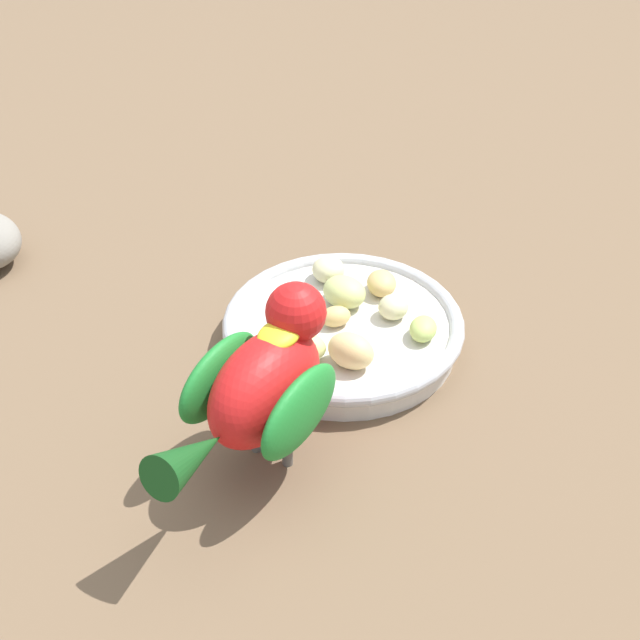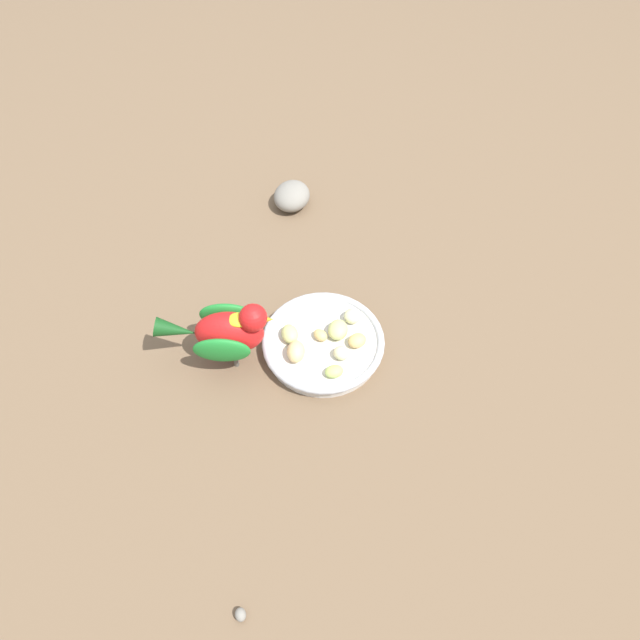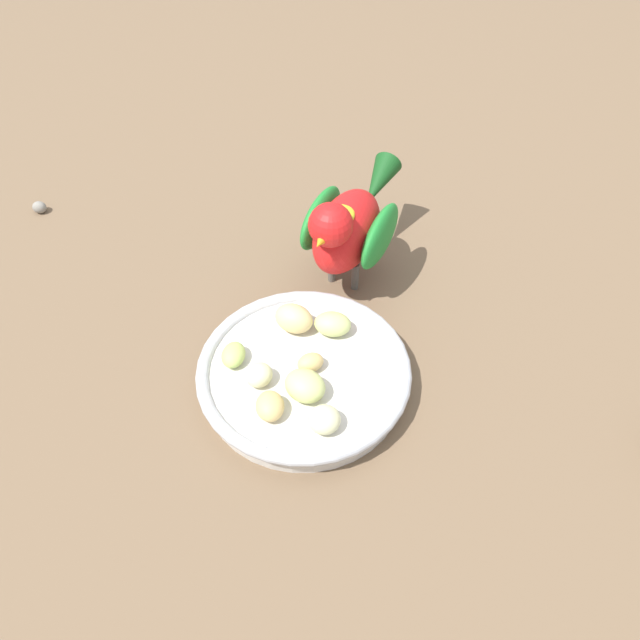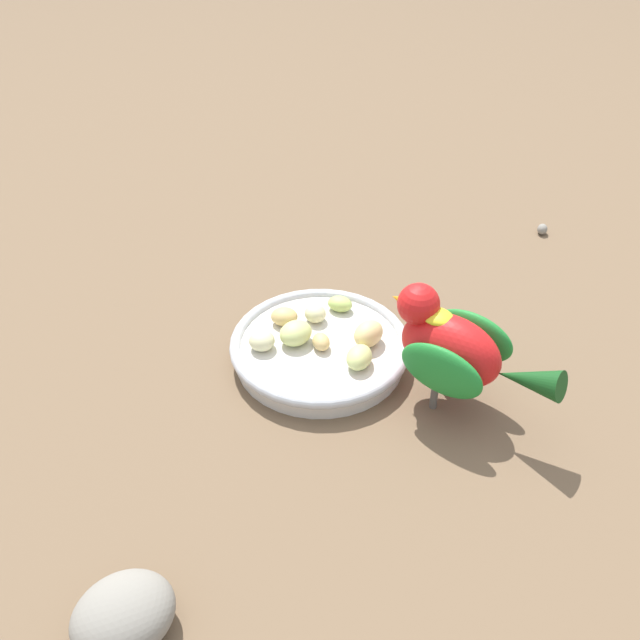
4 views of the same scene
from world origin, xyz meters
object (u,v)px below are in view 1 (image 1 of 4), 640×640
(apple_piece_5, at_px, (336,316))
(apple_piece_4, at_px, (393,307))
(apple_piece_2, at_px, (423,329))
(apple_piece_3, at_px, (351,351))
(apple_piece_7, at_px, (304,347))
(apple_piece_0, at_px, (331,270))
(apple_piece_1, at_px, (382,283))
(apple_piece_6, at_px, (343,289))
(feeding_bowl, at_px, (340,330))
(parrot, at_px, (262,385))

(apple_piece_5, bearing_deg, apple_piece_4, -88.53)
(apple_piece_5, bearing_deg, apple_piece_2, -114.16)
(apple_piece_3, bearing_deg, apple_piece_7, 65.85)
(apple_piece_2, bearing_deg, apple_piece_0, 31.33)
(apple_piece_3, bearing_deg, apple_piece_1, -27.49)
(apple_piece_0, distance_m, apple_piece_2, 0.11)
(apple_piece_2, height_order, apple_piece_6, apple_piece_6)
(feeding_bowl, relative_size, apple_piece_4, 7.81)
(apple_piece_6, bearing_deg, apple_piece_5, 157.53)
(apple_piece_1, relative_size, apple_piece_6, 0.80)
(feeding_bowl, distance_m, apple_piece_2, 0.07)
(apple_piece_2, height_order, apple_piece_5, same)
(parrot, bearing_deg, feeding_bowl, 9.24)
(apple_piece_2, distance_m, apple_piece_6, 0.08)
(apple_piece_7, xyz_separation_m, parrot, (-0.09, 0.04, 0.04))
(apple_piece_5, bearing_deg, apple_piece_0, -7.83)
(apple_piece_0, distance_m, apple_piece_3, 0.12)
(apple_piece_4, distance_m, apple_piece_6, 0.05)
(apple_piece_1, distance_m, apple_piece_2, 0.07)
(feeding_bowl, height_order, apple_piece_5, apple_piece_5)
(apple_piece_3, xyz_separation_m, apple_piece_6, (0.08, -0.01, -0.00))
(apple_piece_4, height_order, apple_piece_7, apple_piece_7)
(feeding_bowl, xyz_separation_m, apple_piece_1, (0.04, -0.04, 0.02))
(apple_piece_2, height_order, apple_piece_3, apple_piece_3)
(apple_piece_4, bearing_deg, apple_piece_0, 32.48)
(apple_piece_0, xyz_separation_m, apple_piece_7, (-0.10, 0.04, 0.00))
(feeding_bowl, bearing_deg, apple_piece_5, 96.33)
(apple_piece_1, height_order, apple_piece_4, same)
(feeding_bowl, xyz_separation_m, parrot, (-0.12, 0.08, 0.06))
(apple_piece_5, bearing_deg, apple_piece_3, -178.65)
(apple_piece_3, relative_size, apple_piece_7, 1.06)
(apple_piece_1, distance_m, parrot, 0.20)
(apple_piece_2, distance_m, apple_piece_5, 0.07)
(feeding_bowl, bearing_deg, apple_piece_0, -4.12)
(apple_piece_4, height_order, apple_piece_5, apple_piece_4)
(parrot, bearing_deg, apple_piece_7, 15.66)
(apple_piece_3, bearing_deg, apple_piece_4, -41.67)
(apple_piece_1, height_order, apple_piece_7, apple_piece_7)
(apple_piece_2, bearing_deg, parrot, 123.33)
(feeding_bowl, height_order, apple_piece_0, apple_piece_0)
(apple_piece_5, xyz_separation_m, apple_piece_7, (-0.04, 0.03, 0.00))
(apple_piece_4, xyz_separation_m, apple_piece_7, (-0.04, 0.08, 0.00))
(feeding_bowl, distance_m, apple_piece_5, 0.02)
(apple_piece_3, bearing_deg, apple_piece_6, -7.93)
(apple_piece_1, xyz_separation_m, apple_piece_7, (-0.07, 0.08, 0.00))
(apple_piece_4, bearing_deg, apple_piece_6, 50.43)
(apple_piece_4, bearing_deg, apple_piece_1, 2.12)
(apple_piece_0, relative_size, apple_piece_6, 0.74)
(apple_piece_7, bearing_deg, apple_piece_2, -85.77)
(feeding_bowl, relative_size, apple_piece_2, 6.86)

